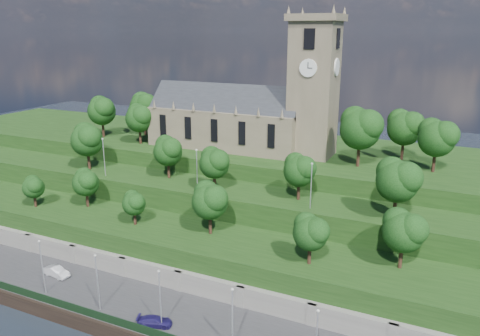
% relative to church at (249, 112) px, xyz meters
% --- Properties ---
extents(ground, '(320.00, 320.00, 0.00)m').
position_rel_church_xyz_m(ground, '(-0.79, -45.98, -22.52)').
color(ground, black).
rests_on(ground, ground).
extents(promenade, '(160.00, 12.00, 2.00)m').
position_rel_church_xyz_m(promenade, '(-0.79, -39.98, -21.52)').
color(promenade, '#2D2D30').
rests_on(promenade, ground).
extents(quay_wall, '(160.00, 0.50, 2.20)m').
position_rel_church_xyz_m(quay_wall, '(-0.79, -46.03, -21.42)').
color(quay_wall, black).
rests_on(quay_wall, ground).
extents(fence, '(160.00, 0.10, 1.20)m').
position_rel_church_xyz_m(fence, '(-0.79, -45.38, -19.92)').
color(fence, black).
rests_on(fence, promenade).
extents(retaining_wall, '(160.00, 2.10, 5.00)m').
position_rel_church_xyz_m(retaining_wall, '(-0.79, -34.01, -20.02)').
color(retaining_wall, slate).
rests_on(retaining_wall, ground).
extents(embankment_lower, '(160.00, 12.00, 8.00)m').
position_rel_church_xyz_m(embankment_lower, '(-0.79, -27.98, -18.52)').
color(embankment_lower, '#183511').
rests_on(embankment_lower, ground).
extents(embankment_upper, '(160.00, 10.00, 12.00)m').
position_rel_church_xyz_m(embankment_upper, '(-0.79, -16.98, -16.52)').
color(embankment_upper, '#183511').
rests_on(embankment_upper, ground).
extents(hilltop, '(160.00, 32.00, 15.00)m').
position_rel_church_xyz_m(hilltop, '(-0.79, 4.02, -15.02)').
color(hilltop, '#183511').
rests_on(hilltop, ground).
extents(church, '(38.60, 12.35, 27.60)m').
position_rel_church_xyz_m(church, '(0.00, 0.00, 0.00)').
color(church, brown).
rests_on(church, hilltop).
extents(trees_lower, '(67.24, 9.11, 8.38)m').
position_rel_church_xyz_m(trees_lower, '(7.22, -27.48, -9.46)').
color(trees_lower, black).
rests_on(trees_lower, embankment_lower).
extents(trees_upper, '(64.75, 8.71, 9.28)m').
position_rel_church_xyz_m(trees_upper, '(2.11, -17.90, -4.73)').
color(trees_upper, black).
rests_on(trees_upper, embankment_upper).
extents(trees_hilltop, '(76.96, 16.05, 10.65)m').
position_rel_church_xyz_m(trees_hilltop, '(2.50, -1.52, -0.96)').
color(trees_hilltop, black).
rests_on(trees_hilltop, hilltop).
extents(lamp_posts_promenade, '(60.36, 0.36, 8.29)m').
position_rel_church_xyz_m(lamp_posts_promenade, '(-2.79, -43.48, -15.76)').
color(lamp_posts_promenade, '#B2B2B7').
rests_on(lamp_posts_promenade, promenade).
extents(lamp_posts_upper, '(40.36, 0.36, 7.33)m').
position_rel_church_xyz_m(lamp_posts_upper, '(-0.79, -19.98, -6.26)').
color(lamp_posts_upper, '#B2B2B7').
rests_on(lamp_posts_upper, embankment_upper).
extents(car_middle, '(4.71, 2.07, 1.50)m').
position_rel_church_xyz_m(car_middle, '(-14.94, -39.22, -19.77)').
color(car_middle, '#AFADB2').
rests_on(car_middle, promenade).
extents(car_right, '(4.84, 3.27, 1.30)m').
position_rel_church_xyz_m(car_right, '(6.08, -43.39, -19.87)').
color(car_right, '#1E1750').
rests_on(car_right, promenade).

